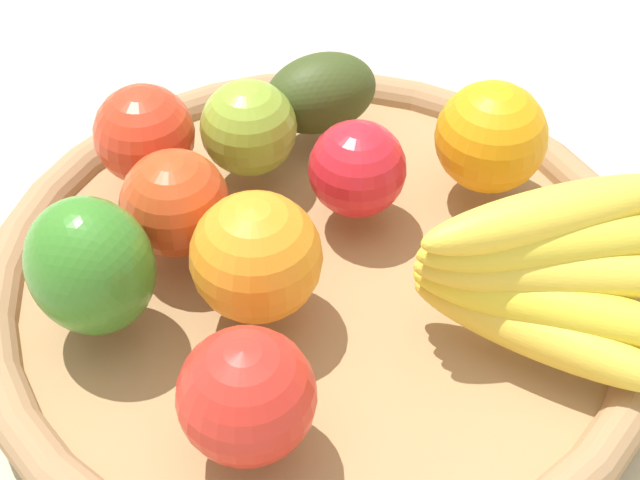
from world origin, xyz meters
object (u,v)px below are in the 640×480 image
(apple_1, at_px, (144,134))
(bell_pepper, at_px, (90,266))
(apple_2, at_px, (247,396))
(banana_bunch, at_px, (552,274))
(avocado, at_px, (321,93))
(apple_0, at_px, (175,203))
(orange_0, at_px, (256,257))
(apple_3, at_px, (249,128))
(apple_4, at_px, (357,169))
(orange_1, at_px, (486,133))

(apple_1, xyz_separation_m, bell_pepper, (-0.09, -0.11, 0.01))
(apple_2, xyz_separation_m, banana_bunch, (0.19, -0.03, 0.01))
(avocado, relative_size, apple_0, 1.22)
(bell_pepper, height_order, orange_0, bell_pepper)
(apple_2, bearing_deg, orange_0, 55.12)
(apple_3, bearing_deg, bell_pepper, -154.85)
(bell_pepper, bearing_deg, apple_4, -120.34)
(orange_1, distance_m, banana_bunch, 0.15)
(apple_3, height_order, bell_pepper, bell_pepper)
(apple_1, relative_size, bell_pepper, 0.78)
(apple_4, bearing_deg, banana_bunch, -79.39)
(avocado, distance_m, apple_0, 0.16)
(apple_2, xyz_separation_m, apple_3, (0.13, 0.20, -0.00))
(banana_bunch, xyz_separation_m, apple_4, (-0.03, 0.16, -0.01))
(apple_3, bearing_deg, orange_0, -119.53)
(apple_0, distance_m, orange_0, 0.08)
(apple_3, distance_m, banana_bunch, 0.25)
(orange_1, bearing_deg, apple_0, 163.33)
(avocado, distance_m, apple_4, 0.10)
(orange_1, relative_size, apple_3, 1.14)
(banana_bunch, bearing_deg, orange_0, 139.12)
(apple_3, bearing_deg, apple_2, -121.82)
(apple_2, distance_m, bell_pepper, 0.13)
(bell_pepper, height_order, apple_4, bell_pepper)
(apple_3, relative_size, apple_4, 1.03)
(banana_bunch, bearing_deg, apple_2, 170.43)
(orange_1, xyz_separation_m, bell_pepper, (-0.29, 0.03, 0.01))
(bell_pepper, bearing_deg, apple_3, -93.17)
(orange_1, xyz_separation_m, apple_4, (-0.09, 0.03, -0.01))
(apple_0, relative_size, banana_bunch, 0.42)
(apple_0, distance_m, apple_4, 0.13)
(orange_1, distance_m, apple_1, 0.24)
(apple_0, bearing_deg, avocado, 19.04)
(orange_1, height_order, orange_0, orange_0)
(orange_1, distance_m, orange_0, 0.20)
(apple_1, height_order, apple_4, apple_1)
(apple_1, xyz_separation_m, apple_4, (0.10, -0.11, -0.00))
(avocado, distance_m, banana_bunch, 0.25)
(apple_3, height_order, banana_bunch, banana_bunch)
(apple_0, bearing_deg, orange_1, -16.67)
(orange_0, bearing_deg, bell_pepper, 152.63)
(apple_0, relative_size, apple_3, 1.03)
(apple_0, xyz_separation_m, apple_4, (0.12, -0.04, -0.00))
(banana_bunch, xyz_separation_m, bell_pepper, (-0.22, 0.16, -0.00))
(orange_1, bearing_deg, apple_2, -159.39)
(apple_3, xyz_separation_m, orange_0, (-0.07, -0.12, 0.01))
(apple_3, relative_size, bell_pepper, 0.76)
(avocado, bearing_deg, apple_1, 170.16)
(apple_4, xyz_separation_m, orange_0, (-0.11, -0.04, 0.01))
(orange_1, height_order, apple_1, orange_1)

